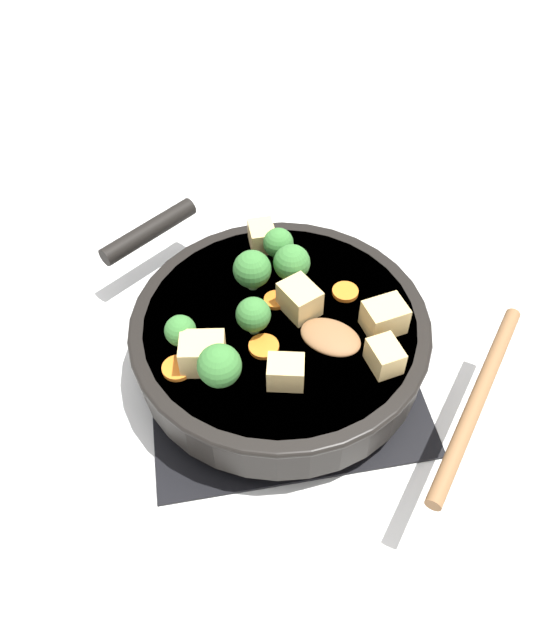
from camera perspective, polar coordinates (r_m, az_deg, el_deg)
The scene contains 20 objects.
ground_plane at distance 0.76m, azimuth 0.00°, elevation -4.16°, with size 2.40×2.40×0.00m, color silver.
front_burner_grate at distance 0.75m, azimuth 0.00°, elevation -3.61°, with size 0.31×0.31×0.03m.
skillet_pan at distance 0.71m, azimuth -0.09°, elevation -1.27°, with size 0.37×0.41×0.06m.
wooden_spoon at distance 0.65m, azimuth 12.17°, elevation -4.66°, with size 0.25×0.25×0.02m.
tofu_cube_center_large at distance 0.69m, azimuth 1.80°, elevation 1.92°, with size 0.04×0.03×0.03m, color #DBB770.
tofu_cube_near_handle at distance 0.65m, azimuth 9.55°, elevation -3.28°, with size 0.04×0.03×0.03m, color #DBB770.
tofu_cube_east_chunk at distance 0.64m, azimuth -7.08°, elevation -3.07°, with size 0.05×0.04×0.04m, color #DBB770.
tofu_cube_west_chunk at distance 0.63m, azimuth 0.52°, elevation -4.79°, with size 0.04×0.03×0.03m, color #DBB770.
tofu_cube_back_piece at distance 0.68m, azimuth 9.53°, elevation 0.25°, with size 0.04×0.03×0.03m, color #DBB770.
tofu_cube_front_piece at distance 0.77m, azimuth -1.33°, elevation 7.71°, with size 0.04×0.03×0.03m, color #DBB770.
broccoli_floret_near_spoon at distance 0.74m, azimuth -0.15°, elevation 7.01°, with size 0.04×0.04×0.04m.
broccoli_floret_center_top at distance 0.66m, azimuth -9.09°, elevation -1.01°, with size 0.03×0.03×0.04m.
broccoli_floret_east_rim at distance 0.71m, azimuth -2.56°, elevation 4.63°, with size 0.04×0.04×0.05m.
broccoli_floret_west_rim at distance 0.62m, azimuth -5.56°, elevation -4.20°, with size 0.04×0.04×0.05m.
broccoli_floret_north_edge at distance 0.66m, azimuth -2.46°, elevation 0.47°, with size 0.04×0.04×0.05m.
broccoli_floret_south_cluster at distance 0.71m, azimuth 1.08°, elevation 5.23°, with size 0.04×0.04×0.05m.
carrot_slice_orange_thin at distance 0.72m, azimuth 5.99°, elevation 2.58°, with size 0.03×0.03×0.01m, color orange.
carrot_slice_near_center at distance 0.66m, azimuth -1.49°, elevation -2.44°, with size 0.03×0.03×0.01m, color orange.
carrot_slice_edge_slice at distance 0.66m, azimuth -9.38°, elevation -4.37°, with size 0.03×0.03×0.01m, color orange.
carrot_slice_under_broccoli at distance 0.71m, azimuth -0.30°, elevation 1.85°, with size 0.03×0.03×0.01m, color orange.
Camera 1 is at (-0.08, -0.44, 0.61)m, focal length 35.00 mm.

